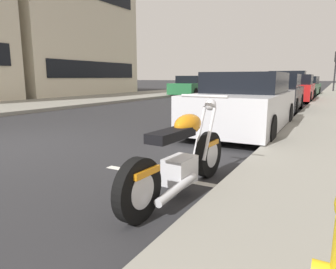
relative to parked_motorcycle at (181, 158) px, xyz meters
The scene contains 12 objects.
ground_plane 4.08m from the parked_motorcycle, 83.91° to the left, with size 260.00×260.00×0.00m, color #28282B.
sidewalk_far_curb 16.50m from the parked_motorcycle, 41.12° to the left, with size 120.00×5.00×0.14m, color gray.
parking_stall_stripe 0.68m from the parked_motorcycle, 36.34° to the left, with size 0.12×2.20×0.01m, color silver.
parked_motorcycle is the anchor object (origin of this frame).
parked_car_behind_motorcycle 4.49m from the parked_motorcycle, ahead, with size 4.39×1.93×1.43m.
parked_car_mid_block 9.59m from the parked_motorcycle, ahead, with size 4.16×1.96×1.44m.
parked_car_at_intersection 15.17m from the parked_motorcycle, ahead, with size 4.35×1.95×1.47m.
parked_car_second_in_row 21.16m from the parked_motorcycle, ahead, with size 4.46×2.06×1.39m.
crossing_truck 34.86m from the parked_motorcycle, ahead, with size 2.02×5.32×2.04m.
car_opposite_curb 19.01m from the parked_motorcycle, 24.12° to the left, with size 4.36×1.93×1.43m.
traffic_signal_near_corner 27.68m from the parked_motorcycle, ahead, with size 0.36×0.28×3.36m.
townhouse_mid_block 22.32m from the parked_motorcycle, 53.01° to the left, with size 9.83×8.93×8.32m.
Camera 1 is at (-3.36, -5.49, 1.31)m, focal length 32.35 mm.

